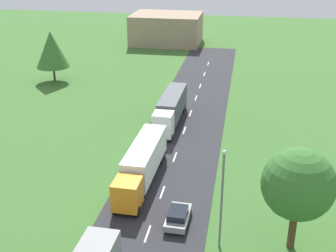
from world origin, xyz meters
name	(u,v)px	position (x,y,z in m)	size (l,w,h in m)	color
road	(147,236)	(0.00, 24.50, 0.03)	(10.00, 140.00, 0.06)	#2B2B30
truck_second	(142,163)	(-2.42, 33.44, 2.20)	(2.75, 13.19, 3.79)	orange
truck_third	(171,108)	(-2.20, 49.46, 2.22)	(2.60, 12.89, 3.77)	white
car_third	(178,216)	(2.33, 26.75, 0.83)	(2.00, 4.03, 1.47)	gray
lamppost_second	(222,195)	(6.15, 24.41, 4.87)	(0.36, 0.36, 8.78)	slate
tree_oak	(52,49)	(-25.43, 64.59, 5.71)	(5.62, 5.62, 8.81)	#513823
tree_pine	(298,184)	(11.90, 25.25, 5.92)	(5.76, 5.76, 8.83)	#513823
distant_building	(167,29)	(-11.48, 97.88, 3.41)	(15.88, 12.44, 6.82)	#9E846B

